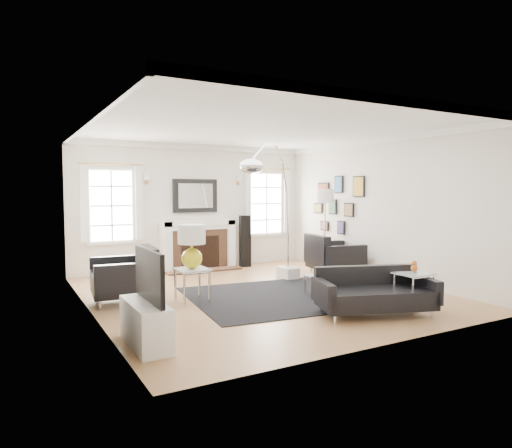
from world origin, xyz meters
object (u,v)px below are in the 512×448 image
arc_floor_lamp (272,208)px  coffee_table (335,278)px  armchair_right (331,257)px  armchair_left (127,277)px  fireplace (199,245)px  sofa (373,294)px  gourd_lamp (192,243)px

arc_floor_lamp → coffee_table: bearing=-60.6°
armchair_right → armchair_left: bearing=-176.7°
fireplace → armchair_left: fireplace is taller
fireplace → coffee_table: size_ratio=2.18×
fireplace → armchair_right: fireplace is taller
sofa → gourd_lamp: gourd_lamp is taller
armchair_left → fireplace: bearing=47.3°
fireplace → armchair_right: size_ratio=1.43×
coffee_table → gourd_lamp: size_ratio=1.13×
armchair_left → coffee_table: armchair_left is taller
sofa → coffee_table: 1.15m
sofa → armchair_left: size_ratio=1.58×
sofa → coffee_table: bearing=79.2°
sofa → armchair_right: (1.38, 2.67, 0.10)m
coffee_table → arc_floor_lamp: 1.65m
fireplace → arc_floor_lamp: size_ratio=0.63×
fireplace → arc_floor_lamp: (0.38, -2.55, 0.91)m
armchair_left → sofa: bearing=-40.1°
coffee_table → armchair_right: bearing=53.1°
armchair_left → coffee_table: (3.10, -1.30, -0.08)m
fireplace → sofa: (0.75, -4.73, -0.25)m
sofa → arc_floor_lamp: (-0.37, 2.17, 1.16)m
armchair_left → gourd_lamp: size_ratio=1.66×
coffee_table → arc_floor_lamp: (-0.59, 1.04, 1.14)m
gourd_lamp → sofa: bearing=-43.0°
armchair_right → coffee_table: armchair_right is taller
fireplace → sofa: bearing=-80.9°
fireplace → armchair_right: (2.13, -2.05, -0.15)m
arc_floor_lamp → fireplace: bearing=98.4°
fireplace → gourd_lamp: 3.14m
armchair_right → gourd_lamp: gourd_lamp is taller
gourd_lamp → armchair_left: bearing=147.8°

